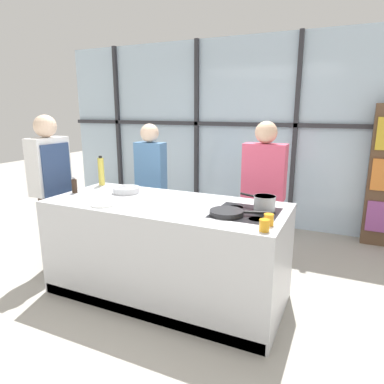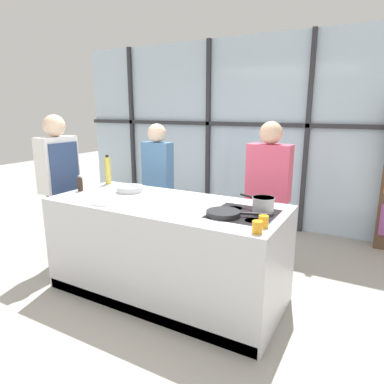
# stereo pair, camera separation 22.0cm
# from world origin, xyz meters

# --- Properties ---
(ground_plane) EXTENTS (18.00, 18.00, 0.00)m
(ground_plane) POSITION_xyz_m (0.00, 0.00, 0.00)
(ground_plane) COLOR #ADA89E
(back_window_wall) EXTENTS (6.40, 0.10, 2.80)m
(back_window_wall) POSITION_xyz_m (0.00, 2.48, 1.40)
(back_window_wall) COLOR silver
(back_window_wall) RESTS_ON ground_plane
(demo_island) EXTENTS (2.21, 0.95, 0.93)m
(demo_island) POSITION_xyz_m (0.00, -0.00, 0.46)
(demo_island) COLOR silver
(demo_island) RESTS_ON ground_plane
(chef) EXTENTS (0.24, 0.44, 1.71)m
(chef) POSITION_xyz_m (-1.46, 0.05, 0.97)
(chef) COLOR #47382D
(chef) RESTS_ON ground_plane
(spectator_far_left) EXTENTS (0.37, 0.22, 1.59)m
(spectator_far_left) POSITION_xyz_m (-0.70, 0.90, 0.93)
(spectator_far_left) COLOR #232838
(spectator_far_left) RESTS_ON ground_plane
(spectator_center_left) EXTENTS (0.45, 0.23, 1.65)m
(spectator_center_left) POSITION_xyz_m (0.70, 0.90, 0.93)
(spectator_center_left) COLOR #47382D
(spectator_center_left) RESTS_ON ground_plane
(frying_pan) EXTENTS (0.48, 0.28, 0.04)m
(frying_pan) POSITION_xyz_m (0.65, -0.12, 0.95)
(frying_pan) COLOR #232326
(frying_pan) RESTS_ON demo_island
(saucepan) EXTENTS (0.33, 0.19, 0.13)m
(saucepan) POSITION_xyz_m (0.89, 0.13, 1.00)
(saucepan) COLOR silver
(saucepan) RESTS_ON demo_island
(white_plate) EXTENTS (0.22, 0.22, 0.01)m
(white_plate) POSITION_xyz_m (-0.45, -0.31, 0.94)
(white_plate) COLOR white
(white_plate) RESTS_ON demo_island
(mixing_bowl) EXTENTS (0.28, 0.28, 0.06)m
(mixing_bowl) POSITION_xyz_m (-0.54, 0.17, 0.96)
(mixing_bowl) COLOR silver
(mixing_bowl) RESTS_ON demo_island
(oil_bottle) EXTENTS (0.07, 0.07, 0.33)m
(oil_bottle) POSITION_xyz_m (-1.01, 0.35, 1.09)
(oil_bottle) COLOR #E0CC4C
(oil_bottle) RESTS_ON demo_island
(pepper_grinder) EXTENTS (0.05, 0.05, 0.17)m
(pepper_grinder) POSITION_xyz_m (-1.02, -0.06, 1.01)
(pepper_grinder) COLOR #332319
(pepper_grinder) RESTS_ON demo_island
(juice_glass_near) EXTENTS (0.07, 0.07, 0.09)m
(juice_glass_near) POSITION_xyz_m (1.01, -0.37, 0.97)
(juice_glass_near) COLOR orange
(juice_glass_near) RESTS_ON demo_island
(juice_glass_far) EXTENTS (0.07, 0.07, 0.09)m
(juice_glass_far) POSITION_xyz_m (1.01, -0.23, 0.97)
(juice_glass_far) COLOR orange
(juice_glass_far) RESTS_ON demo_island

